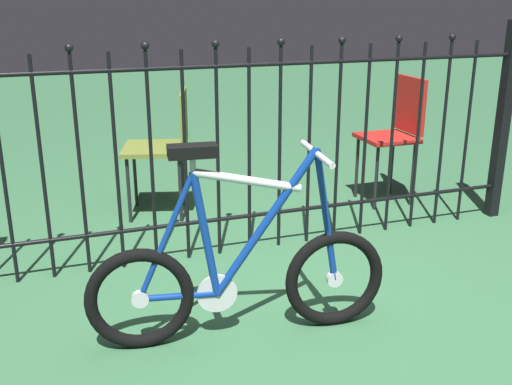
% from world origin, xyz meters
% --- Properties ---
extents(ground_plane, '(20.00, 20.00, 0.00)m').
position_xyz_m(ground_plane, '(0.00, 0.00, 0.00)').
color(ground_plane, '#336541').
extents(iron_fence, '(3.55, 0.07, 1.32)m').
position_xyz_m(iron_fence, '(-0.05, 0.78, 0.66)').
color(iron_fence, black).
rests_on(iron_fence, ground).
extents(bicycle, '(1.34, 0.40, 0.90)m').
position_xyz_m(bicycle, '(-0.40, -0.12, 0.30)').
color(bicycle, black).
rests_on(bicycle, ground).
extents(chair_olive, '(0.53, 0.53, 0.86)m').
position_xyz_m(chair_olive, '(-0.37, 1.57, 0.53)').
color(chair_olive, black).
rests_on(chair_olive, ground).
extents(chair_red, '(0.38, 0.38, 0.91)m').
position_xyz_m(chair_red, '(1.26, 1.30, 0.56)').
color(chair_red, black).
rests_on(chair_red, ground).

